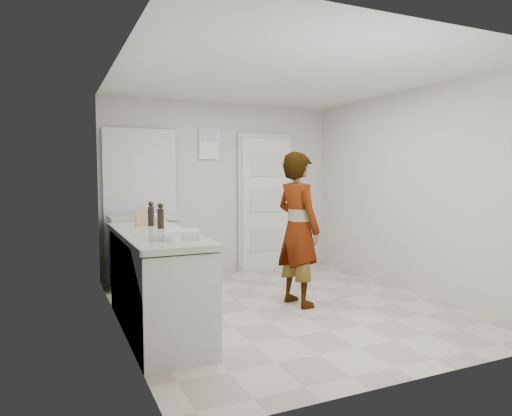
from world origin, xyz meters
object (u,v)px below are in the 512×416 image
oil_cruet_b (161,219)px  oil_cruet_a (151,214)px  person (298,229)px  egg_bowl (172,238)px  spice_jar (155,221)px  baking_dish (177,235)px  cake_mix_box (141,218)px

oil_cruet_b → oil_cruet_a: bearing=86.7°
person → egg_bowl: person is taller
spice_jar → person: bearing=-12.6°
spice_jar → baking_dish: bearing=-91.9°
oil_cruet_a → egg_bowl: bearing=-93.1°
oil_cruet_a → oil_cruet_b: bearing=-93.3°
oil_cruet_a → oil_cruet_b: size_ratio=0.93×
oil_cruet_a → egg_bowl: 1.14m
cake_mix_box → egg_bowl: (0.04, -1.13, -0.06)m
spice_jar → baking_dish: spice_jar is taller
egg_bowl → spice_jar: bearing=84.7°
cake_mix_box → oil_cruet_b: oil_cruet_b is taller
oil_cruet_b → baking_dish: 0.42m
spice_jar → egg_bowl: size_ratio=0.65×
cake_mix_box → baking_dish: bearing=-91.0°
cake_mix_box → oil_cruet_b: bearing=-90.8°
person → egg_bowl: 1.80m
person → spice_jar: (-1.51, 0.34, 0.12)m
egg_bowl → oil_cruet_a: bearing=86.9°
cake_mix_box → oil_cruet_b: 0.60m
spice_jar → baking_dish: size_ratio=0.20×
oil_cruet_b → egg_bowl: size_ratio=2.00×
oil_cruet_b → baking_dish: bearing=-83.6°
egg_bowl → person: bearing=26.3°
spice_jar → cake_mix_box: bearing=179.5°
person → spice_jar: size_ratio=19.30×
person → oil_cruet_b: size_ratio=6.23×
person → cake_mix_box: (-1.66, 0.34, 0.16)m
baking_dish → oil_cruet_a: bearing=90.6°
oil_cruet_b → spice_jar: bearing=82.6°
spice_jar → oil_cruet_b: bearing=-97.4°
person → cake_mix_box: size_ratio=9.70×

